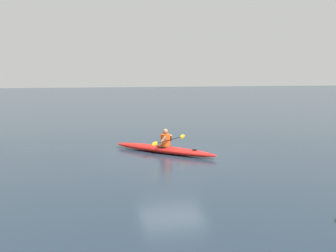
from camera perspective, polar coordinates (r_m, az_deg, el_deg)
ground_plane at (r=15.11m, az=0.61°, el=-4.58°), size 160.00×160.00×0.00m
kayak at (r=15.86m, az=-0.66°, el=-3.45°), size 3.76×3.89×0.29m
kayaker at (r=15.72m, az=-0.32°, el=-1.95°), size 1.82×1.75×0.71m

